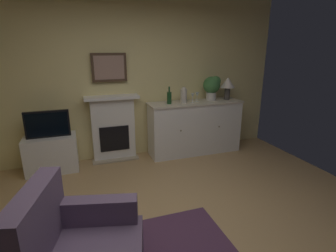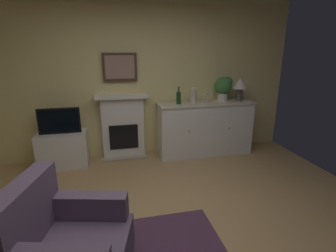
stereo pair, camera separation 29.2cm
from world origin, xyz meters
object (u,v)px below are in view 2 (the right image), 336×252
object	(u,v)px
sideboard_cabinet	(205,128)
wine_bottle	(179,98)
fireplace_unit	(123,127)
potted_plant_small	(224,87)
framed_picture	(120,67)
armchair	(65,247)
tv_cabinet	(63,149)
tv_set	(59,121)
wine_glass_left	(203,96)
wine_glass_center	(208,95)
vase_decorative	(193,95)
table_lamp	(240,85)

from	to	relation	value
sideboard_cabinet	wine_bottle	size ratio (longest dim) A/B	5.75
fireplace_unit	potted_plant_small	size ratio (longest dim) A/B	2.56
framed_picture	armchair	distance (m)	2.91
tv_cabinet	armchair	xyz separation A→B (m)	(0.37, -2.40, 0.10)
framed_picture	tv_cabinet	distance (m)	1.61
tv_set	armchair	size ratio (longest dim) A/B	0.64
tv_cabinet	potted_plant_small	size ratio (longest dim) A/B	1.74
tv_set	potted_plant_small	size ratio (longest dim) A/B	1.44
fireplace_unit	armchair	bearing A→B (deg)	-103.40
wine_bottle	potted_plant_small	distance (m)	0.84
wine_glass_left	potted_plant_small	size ratio (longest dim) A/B	0.38
fireplace_unit	potted_plant_small	bearing A→B (deg)	-4.30
potted_plant_small	tv_cabinet	bearing A→B (deg)	-179.36
fireplace_unit	sideboard_cabinet	xyz separation A→B (m)	(1.42, -0.18, -0.08)
wine_glass_left	tv_set	xyz separation A→B (m)	(-2.31, 0.05, -0.30)
wine_glass_center	armchair	world-z (taller)	wine_glass_center
vase_decorative	tv_cabinet	bearing A→B (deg)	178.27
wine_bottle	armchair	size ratio (longest dim) A/B	0.30
wine_bottle	armchair	distance (m)	2.90
tv_cabinet	fireplace_unit	bearing A→B (deg)	9.45
wine_glass_left	wine_bottle	bearing A→B (deg)	174.68
wine_glass_left	tv_cabinet	world-z (taller)	wine_glass_left
tv_cabinet	vase_decorative	bearing A→B (deg)	-1.73
wine_bottle	tv_set	world-z (taller)	wine_bottle
wine_glass_left	armchair	size ratio (longest dim) A/B	0.17
potted_plant_small	wine_glass_center	bearing A→B (deg)	-171.86
framed_picture	tv_set	distance (m)	1.27
fireplace_unit	framed_picture	xyz separation A→B (m)	(0.00, 0.05, 0.99)
vase_decorative	fireplace_unit	bearing A→B (deg)	169.04
fireplace_unit	tv_set	distance (m)	1.02
wine_bottle	armchair	bearing A→B (deg)	-123.01
wine_glass_left	vase_decorative	xyz separation A→B (m)	(-0.16, 0.00, 0.02)
tv_cabinet	potted_plant_small	world-z (taller)	potted_plant_small
sideboard_cabinet	armchair	distance (m)	3.13
table_lamp	vase_decorative	distance (m)	0.88
wine_glass_center	framed_picture	bearing A→B (deg)	171.30
framed_picture	wine_bottle	world-z (taller)	framed_picture
wine_glass_left	tv_set	size ratio (longest dim) A/B	0.27
tv_cabinet	potted_plant_small	distance (m)	2.88
framed_picture	wine_glass_left	xyz separation A→B (m)	(1.34, -0.28, -0.48)
potted_plant_small	wine_glass_left	bearing A→B (deg)	-166.74
framed_picture	sideboard_cabinet	size ratio (longest dim) A/B	0.33
wine_bottle	wine_glass_center	size ratio (longest dim) A/B	1.76
table_lamp	wine_glass_left	bearing A→B (deg)	-175.67
tv_cabinet	armchair	bearing A→B (deg)	-81.32
tv_set	potted_plant_small	world-z (taller)	potted_plant_small
wine_glass_center	tv_cabinet	xyz separation A→B (m)	(-2.42, 0.01, -0.78)
fireplace_unit	tv_cabinet	size ratio (longest dim) A/B	1.47
vase_decorative	armchair	xyz separation A→B (m)	(-1.78, -2.33, -0.70)
potted_plant_small	armchair	distance (m)	3.48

